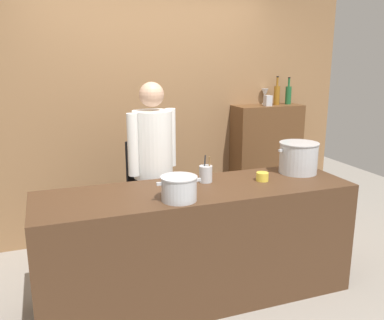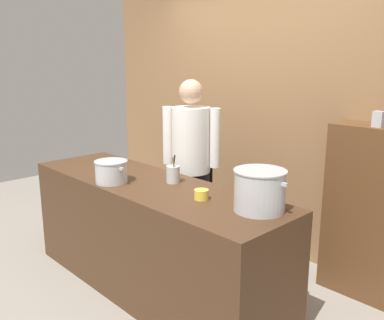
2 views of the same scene
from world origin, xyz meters
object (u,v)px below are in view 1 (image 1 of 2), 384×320
(utensil_crock, at_px, (206,174))
(butter_jar, at_px, (262,177))
(wine_bottle_amber, at_px, (277,95))
(wine_glass_short, at_px, (265,93))
(chef, at_px, (153,163))
(wine_bottle_green, at_px, (288,94))
(stockpot_small, at_px, (179,188))
(spice_tin_silver, at_px, (268,101))
(stockpot_large, at_px, (298,158))

(utensil_crock, relative_size, butter_jar, 2.18)
(wine_bottle_amber, xyz_separation_m, wine_glass_short, (-0.10, 0.09, 0.01))
(chef, distance_m, wine_bottle_green, 1.89)
(utensil_crock, xyz_separation_m, butter_jar, (0.43, -0.13, -0.03))
(stockpot_small, distance_m, utensil_crock, 0.48)
(wine_glass_short, xyz_separation_m, spice_tin_silver, (-0.06, -0.17, -0.06))
(stockpot_large, height_order, butter_jar, stockpot_large)
(chef, xyz_separation_m, wine_bottle_green, (1.72, 0.59, 0.49))
(stockpot_small, bearing_deg, stockpot_large, 15.15)
(utensil_crock, xyz_separation_m, wine_glass_short, (1.17, 1.16, 0.50))
(wine_bottle_green, bearing_deg, chef, -161.09)
(wine_bottle_amber, bearing_deg, wine_glass_short, 135.81)
(butter_jar, bearing_deg, stockpot_small, -164.68)
(chef, bearing_deg, utensil_crock, 94.04)
(chef, height_order, wine_bottle_amber, same)
(utensil_crock, height_order, butter_jar, utensil_crock)
(utensil_crock, bearing_deg, stockpot_small, -134.54)
(stockpot_large, xyz_separation_m, stockpot_small, (-1.17, -0.32, -0.05))
(stockpot_small, xyz_separation_m, spice_tin_silver, (1.44, 1.33, 0.42))
(wine_bottle_green, bearing_deg, butter_jar, -129.33)
(utensil_crock, xyz_separation_m, spice_tin_silver, (1.11, 0.99, 0.44))
(stockpot_small, bearing_deg, butter_jar, 15.32)
(chef, relative_size, stockpot_small, 5.25)
(stockpot_large, height_order, spice_tin_silver, spice_tin_silver)
(chef, relative_size, wine_bottle_amber, 5.36)
(butter_jar, distance_m, wine_glass_short, 1.58)
(stockpot_small, bearing_deg, spice_tin_silver, 42.56)
(stockpot_small, xyz_separation_m, wine_bottle_green, (1.75, 1.41, 0.47))
(wine_bottle_amber, height_order, wine_bottle_green, wine_bottle_amber)
(butter_jar, xyz_separation_m, wine_bottle_green, (0.98, 1.20, 0.52))
(stockpot_large, bearing_deg, chef, 156.10)
(utensil_crock, relative_size, wine_bottle_green, 0.72)
(stockpot_small, relative_size, wine_bottle_green, 1.07)
(chef, height_order, utensil_crock, chef)
(stockpot_large, height_order, utensil_crock, stockpot_large)
(stockpot_large, relative_size, wine_bottle_amber, 1.26)
(wine_glass_short, bearing_deg, wine_bottle_amber, -44.19)
(utensil_crock, bearing_deg, spice_tin_silver, 41.63)
(chef, bearing_deg, spice_tin_silver, 171.60)
(stockpot_small, height_order, wine_glass_short, wine_glass_short)
(utensil_crock, height_order, wine_bottle_green, wine_bottle_green)
(stockpot_large, bearing_deg, utensil_crock, 178.50)
(chef, distance_m, wine_bottle_amber, 1.75)
(chef, xyz_separation_m, butter_jar, (0.74, -0.61, -0.03))
(utensil_crock, distance_m, butter_jar, 0.45)
(stockpot_small, height_order, wine_bottle_green, wine_bottle_green)
(chef, relative_size, wine_bottle_green, 5.59)
(stockpot_small, height_order, butter_jar, stockpot_small)
(stockpot_large, bearing_deg, stockpot_small, -164.85)
(stockpot_large, relative_size, wine_glass_short, 2.24)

